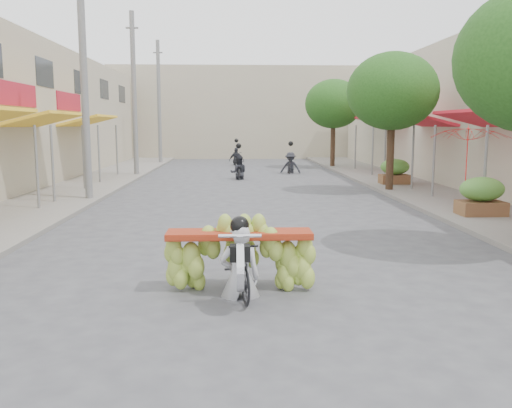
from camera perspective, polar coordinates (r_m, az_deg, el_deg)
The scene contains 17 objects.
ground at distance 6.81m, azimuth 2.27°, elevation -13.64°, with size 120.00×120.00×0.00m, color #4E4E53.
sidewalk_left at distance 22.40m, azimuth -19.15°, elevation 1.46°, with size 4.00×60.00×0.12m, color gray.
sidewalk_right at distance 22.72m, azimuth 17.00°, elevation 1.65°, with size 4.00×60.00×0.12m, color gray.
far_building at distance 44.31m, azimuth -1.70°, elevation 9.52°, with size 20.00×6.00×7.00m, color #B4A88E.
utility_pole_mid at distance 19.00m, azimuth -17.65°, elevation 12.39°, with size 0.60×0.24×8.00m.
utility_pole_far at distance 27.77m, azimuth -12.71°, elevation 11.15°, with size 0.60×0.24×8.00m.
utility_pole_back at distance 36.65m, azimuth -10.17°, elevation 10.48°, with size 0.60×0.24×8.00m.
street_tree_mid at distance 21.18m, azimuth 14.17°, elevation 11.40°, with size 3.40×3.40×5.25m.
street_tree_far at distance 32.86m, azimuth 8.17°, elevation 10.37°, with size 3.40×3.40×5.25m.
produce_crate_mid at distance 15.90m, azimuth 22.67°, elevation 1.04°, with size 1.20×0.88×1.16m.
produce_crate_far at distance 23.36m, azimuth 14.41°, elevation 3.54°, with size 1.20×0.88×1.16m.
banana_motorbike at distance 8.19m, azimuth -1.74°, elevation -4.74°, with size 2.23×1.77×2.07m.
market_umbrella at distance 16.09m, azimuth 21.63°, elevation 7.81°, with size 2.82×2.82×1.94m.
pedestrian at distance 23.86m, azimuth 14.11°, elevation 4.39°, with size 0.98×0.70×1.81m.
bg_motorbike_a at distance 25.73m, azimuth -1.84°, elevation 4.34°, with size 0.80×1.46×1.95m.
bg_motorbike_b at distance 28.94m, azimuth 3.66°, elevation 4.92°, with size 1.15×1.72×1.95m.
bg_motorbike_c at distance 34.80m, azimuth -2.08°, elevation 5.47°, with size 1.04×1.51×1.95m.
Camera 1 is at (-0.52, -6.30, 2.54)m, focal length 38.00 mm.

